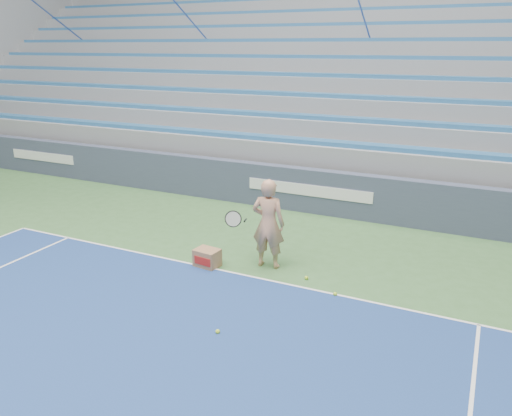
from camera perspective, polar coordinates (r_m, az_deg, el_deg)
The scene contains 8 objects.
sponsor_barrier at distance 12.48m, azimuth 6.23°, elevation 1.99°, with size 30.00×0.32×1.10m.
bleachers at distance 17.58m, azimuth 12.85°, elevation 12.34°, with size 31.00×9.15×7.30m.
tennis_player at distance 9.21m, azimuth 1.38°, elevation -1.81°, with size 0.94×0.85×1.71m.
ball_box at distance 9.50m, azimuth -5.60°, elevation -5.70°, with size 0.49×0.40×0.34m.
tennis_ball_0 at distance 8.56m, azimuth 9.03°, elevation -9.69°, with size 0.07×0.07×0.07m, color #C1E52E.
tennis_ball_1 at distance 9.55m, azimuth 2.29°, elevation -6.38°, with size 0.07×0.07×0.07m, color #C1E52E.
tennis_ball_2 at distance 7.48m, azimuth -4.40°, elevation -13.90°, with size 0.07×0.07×0.07m, color #C1E52E.
tennis_ball_3 at distance 9.04m, azimuth 5.78°, elevation -7.94°, with size 0.07×0.07×0.07m, color #C1E52E.
Camera 1 is at (3.93, 4.55, 3.99)m, focal length 35.00 mm.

